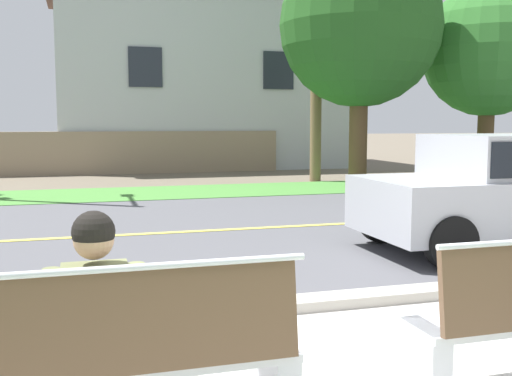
# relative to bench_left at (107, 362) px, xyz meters

# --- Properties ---
(ground_plane) EXTENTS (140.00, 140.00, 0.00)m
(ground_plane) POSITION_rel_bench_left_xyz_m (1.44, 7.55, -0.47)
(ground_plane) COLOR #665B4C
(curb_edge) EXTENTS (44.00, 0.30, 0.11)m
(curb_edge) POSITION_rel_bench_left_xyz_m (1.44, 1.90, -0.41)
(curb_edge) COLOR #ADA89E
(curb_edge) RESTS_ON ground_plane
(street_asphalt) EXTENTS (52.00, 8.00, 0.01)m
(street_asphalt) POSITION_rel_bench_left_xyz_m (1.44, 6.05, -0.46)
(street_asphalt) COLOR #515156
(street_asphalt) RESTS_ON ground_plane
(road_centre_line) EXTENTS (48.00, 0.14, 0.01)m
(road_centre_line) POSITION_rel_bench_left_xyz_m (1.44, 6.05, -0.46)
(road_centre_line) COLOR #E0CC4C
(road_centre_line) RESTS_ON ground_plane
(far_verge_grass) EXTENTS (48.00, 2.80, 0.02)m
(far_verge_grass) POSITION_rel_bench_left_xyz_m (1.44, 11.42, -0.46)
(far_verge_grass) COLOR #478438
(far_verge_grass) RESTS_ON ground_plane
(bench_left) EXTENTS (2.06, 0.48, 1.01)m
(bench_left) POSITION_rel_bench_left_xyz_m (0.00, 0.00, 0.00)
(bench_left) COLOR silver
(bench_left) RESTS_ON ground_plane
(seated_person_olive) EXTENTS (0.52, 0.68, 1.25)m
(seated_person_olive) POSITION_rel_bench_left_xyz_m (-0.05, 0.17, 0.21)
(seated_person_olive) COLOR #333D56
(seated_person_olive) RESTS_ON ground_plane
(shade_tree_far_left) EXTENTS (4.16, 4.16, 6.87)m
(shade_tree_far_left) POSITION_rel_bench_left_xyz_m (7.04, 11.25, 4.00)
(shade_tree_far_left) COLOR brown
(shade_tree_far_left) RESTS_ON ground_plane
(shade_tree_left) EXTENTS (3.72, 3.72, 6.14)m
(shade_tree_left) POSITION_rel_bench_left_xyz_m (11.14, 11.53, 3.52)
(shade_tree_left) COLOR brown
(shade_tree_left) RESTS_ON ground_plane
(garden_wall) EXTENTS (13.00, 0.36, 1.40)m
(garden_wall) POSITION_rel_bench_left_xyz_m (0.00, 17.18, 0.23)
(garden_wall) COLOR gray
(garden_wall) RESTS_ON ground_plane
(house_across_street) EXTENTS (11.05, 6.91, 6.96)m
(house_across_street) POSITION_rel_bench_left_xyz_m (4.33, 20.38, 3.06)
(house_across_street) COLOR #B7BCC1
(house_across_street) RESTS_ON ground_plane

